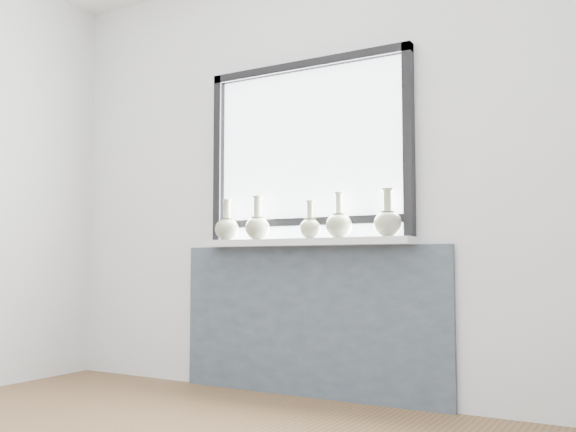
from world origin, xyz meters
The scene contains 9 objects.
back_wall centered at (0.00, 1.81, 1.30)m, with size 3.60×0.02×2.60m, color silver.
apron_panel centered at (0.00, 1.78, 0.43)m, with size 1.70×0.03×0.86m, color #4B5867.
windowsill centered at (0.00, 1.71, 0.88)m, with size 1.32×0.18×0.04m, color silver.
window centered at (0.00, 1.77, 1.44)m, with size 1.30×0.06×1.05m.
vase_a centered at (-0.51, 1.68, 0.98)m, with size 0.15×0.15×0.25m.
vase_b centered at (-0.29, 1.68, 0.98)m, with size 0.15×0.15×0.26m.
vase_c centered at (0.06, 1.69, 0.97)m, with size 0.12×0.12×0.21m.
vase_d centered at (0.23, 1.71, 0.98)m, with size 0.15×0.15×0.25m.
vase_e centered at (0.52, 1.71, 0.98)m, with size 0.15×0.15×0.26m.
Camera 1 is at (1.77, -1.49, 0.76)m, focal length 40.00 mm.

